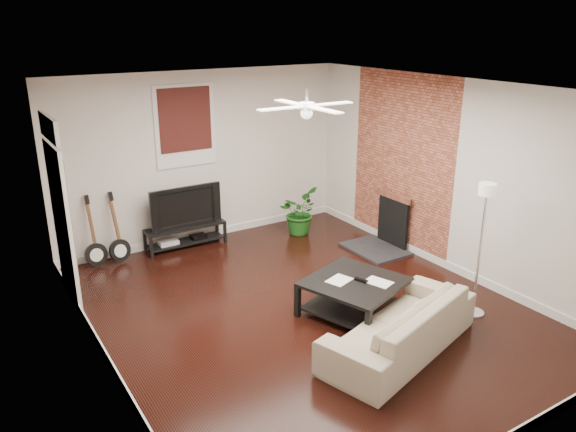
% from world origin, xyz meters
% --- Properties ---
extents(room, '(5.01, 6.01, 2.81)m').
position_xyz_m(room, '(0.00, 0.00, 1.40)').
color(room, black).
rests_on(room, ground).
extents(brick_accent, '(0.02, 2.20, 2.80)m').
position_xyz_m(brick_accent, '(2.49, 1.00, 1.40)').
color(brick_accent, brown).
rests_on(brick_accent, floor).
extents(fireplace, '(0.80, 1.10, 0.92)m').
position_xyz_m(fireplace, '(2.20, 1.00, 0.46)').
color(fireplace, black).
rests_on(fireplace, floor).
extents(window_back, '(1.00, 0.06, 1.30)m').
position_xyz_m(window_back, '(-0.30, 2.97, 1.95)').
color(window_back, '#3B1610').
rests_on(window_back, wall_back).
extents(door_left, '(0.08, 1.00, 2.50)m').
position_xyz_m(door_left, '(-2.46, 1.90, 1.25)').
color(door_left, white).
rests_on(door_left, wall_left).
extents(tv_stand, '(1.32, 0.35, 0.37)m').
position_xyz_m(tv_stand, '(-0.48, 2.78, 0.18)').
color(tv_stand, black).
rests_on(tv_stand, floor).
extents(tv, '(1.18, 0.15, 0.68)m').
position_xyz_m(tv, '(-0.48, 2.80, 0.71)').
color(tv, black).
rests_on(tv, tv_stand).
extents(coffee_table, '(1.38, 1.38, 0.46)m').
position_xyz_m(coffee_table, '(0.47, -0.43, 0.23)').
color(coffee_table, black).
rests_on(coffee_table, floor).
extents(sofa, '(2.27, 1.40, 0.62)m').
position_xyz_m(sofa, '(0.38, -1.35, 0.31)').
color(sofa, '#BCA38D').
rests_on(sofa, floor).
extents(floor_lamp, '(0.35, 0.35, 1.73)m').
position_xyz_m(floor_lamp, '(1.73, -1.25, 0.87)').
color(floor_lamp, silver).
rests_on(floor_lamp, floor).
extents(potted_plant, '(0.93, 0.93, 0.78)m').
position_xyz_m(potted_plant, '(1.42, 2.32, 0.39)').
color(potted_plant, '#1C5A19').
rests_on(potted_plant, floor).
extents(guitar_left, '(0.37, 0.28, 1.11)m').
position_xyz_m(guitar_left, '(-1.93, 2.75, 0.55)').
color(guitar_left, black).
rests_on(guitar_left, floor).
extents(guitar_right, '(0.39, 0.31, 1.11)m').
position_xyz_m(guitar_right, '(-1.58, 2.72, 0.55)').
color(guitar_right, black).
rests_on(guitar_right, floor).
extents(ceiling_fan, '(1.24, 1.24, 0.32)m').
position_xyz_m(ceiling_fan, '(0.00, 0.00, 2.60)').
color(ceiling_fan, white).
rests_on(ceiling_fan, ceiling).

